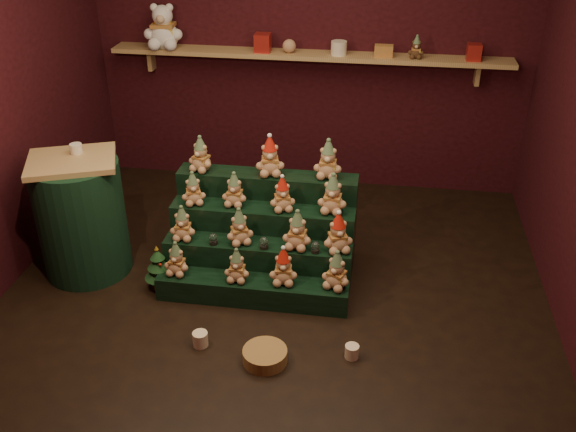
% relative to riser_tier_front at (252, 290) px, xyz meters
% --- Properties ---
extents(ground, '(4.00, 4.00, 0.00)m').
position_rel_riser_tier_front_xyz_m(ground, '(0.15, 0.08, -0.09)').
color(ground, black).
rests_on(ground, ground).
extents(back_wall, '(4.00, 0.10, 2.80)m').
position_rel_riser_tier_front_xyz_m(back_wall, '(0.15, 2.13, 1.31)').
color(back_wall, black).
rests_on(back_wall, ground).
extents(front_wall, '(4.00, 0.10, 2.80)m').
position_rel_riser_tier_front_xyz_m(front_wall, '(0.15, -1.97, 1.31)').
color(front_wall, black).
rests_on(front_wall, ground).
extents(back_shelf, '(3.60, 0.26, 0.24)m').
position_rel_riser_tier_front_xyz_m(back_shelf, '(0.15, 1.95, 1.20)').
color(back_shelf, tan).
rests_on(back_shelf, ground).
extents(riser_tier_front, '(1.40, 0.22, 0.18)m').
position_rel_riser_tier_front_xyz_m(riser_tier_front, '(0.00, 0.00, 0.00)').
color(riser_tier_front, black).
rests_on(riser_tier_front, ground).
extents(riser_tier_midfront, '(1.40, 0.22, 0.36)m').
position_rel_riser_tier_front_xyz_m(riser_tier_midfront, '(0.00, 0.22, 0.09)').
color(riser_tier_midfront, black).
rests_on(riser_tier_midfront, ground).
extents(riser_tier_midback, '(1.40, 0.22, 0.54)m').
position_rel_riser_tier_front_xyz_m(riser_tier_midback, '(0.00, 0.44, 0.18)').
color(riser_tier_midback, black).
rests_on(riser_tier_midback, ground).
extents(riser_tier_back, '(1.40, 0.22, 0.72)m').
position_rel_riser_tier_front_xyz_m(riser_tier_back, '(0.00, 0.66, 0.27)').
color(riser_tier_back, black).
rests_on(riser_tier_back, ground).
extents(teddy_0, '(0.20, 0.18, 0.26)m').
position_rel_riser_tier_front_xyz_m(teddy_0, '(-0.56, 0.01, 0.22)').
color(teddy_0, tan).
rests_on(teddy_0, riser_tier_front).
extents(teddy_1, '(0.18, 0.17, 0.25)m').
position_rel_riser_tier_front_xyz_m(teddy_1, '(-0.10, -0.01, 0.22)').
color(teddy_1, tan).
rests_on(teddy_1, riser_tier_front).
extents(teddy_2, '(0.22, 0.20, 0.28)m').
position_rel_riser_tier_front_xyz_m(teddy_2, '(0.23, 0.01, 0.23)').
color(teddy_2, tan).
rests_on(teddy_2, riser_tier_front).
extents(teddy_3, '(0.26, 0.25, 0.29)m').
position_rel_riser_tier_front_xyz_m(teddy_3, '(0.61, 0.01, 0.23)').
color(teddy_3, tan).
rests_on(teddy_3, riser_tier_front).
extents(teddy_4, '(0.20, 0.18, 0.26)m').
position_rel_riser_tier_front_xyz_m(teddy_4, '(-0.56, 0.20, 0.40)').
color(teddy_4, tan).
rests_on(teddy_4, riser_tier_midfront).
extents(teddy_5, '(0.26, 0.25, 0.28)m').
position_rel_riser_tier_front_xyz_m(teddy_5, '(-0.13, 0.21, 0.41)').
color(teddy_5, tan).
rests_on(teddy_5, riser_tier_midfront).
extents(teddy_6, '(0.23, 0.21, 0.30)m').
position_rel_riser_tier_front_xyz_m(teddy_6, '(0.30, 0.21, 0.42)').
color(teddy_6, tan).
rests_on(teddy_6, riser_tier_midfront).
extents(teddy_7, '(0.27, 0.26, 0.30)m').
position_rel_riser_tier_front_xyz_m(teddy_7, '(0.59, 0.21, 0.42)').
color(teddy_7, tan).
rests_on(teddy_7, riser_tier_midfront).
extents(teddy_8, '(0.23, 0.22, 0.25)m').
position_rel_riser_tier_front_xyz_m(teddy_8, '(-0.53, 0.43, 0.58)').
color(teddy_8, tan).
rests_on(teddy_8, riser_tier_midback).
extents(teddy_9, '(0.20, 0.18, 0.26)m').
position_rel_riser_tier_front_xyz_m(teddy_9, '(-0.21, 0.45, 0.58)').
color(teddy_9, tan).
rests_on(teddy_9, riser_tier_midback).
extents(teddy_10, '(0.23, 0.22, 0.26)m').
position_rel_riser_tier_front_xyz_m(teddy_10, '(0.15, 0.43, 0.58)').
color(teddy_10, tan).
rests_on(teddy_10, riser_tier_midback).
extents(teddy_11, '(0.23, 0.21, 0.30)m').
position_rel_riser_tier_front_xyz_m(teddy_11, '(0.52, 0.46, 0.60)').
color(teddy_11, tan).
rests_on(teddy_11, riser_tier_midback).
extents(teddy_12, '(0.24, 0.23, 0.28)m').
position_rel_riser_tier_front_xyz_m(teddy_12, '(-0.51, 0.64, 0.77)').
color(teddy_12, tan).
rests_on(teddy_12, riser_tier_back).
extents(teddy_13, '(0.25, 0.24, 0.31)m').
position_rel_riser_tier_front_xyz_m(teddy_13, '(0.02, 0.65, 0.78)').
color(teddy_13, tan).
rests_on(teddy_13, riser_tier_back).
extents(teddy_14, '(0.22, 0.20, 0.30)m').
position_rel_riser_tier_front_xyz_m(teddy_14, '(0.46, 0.67, 0.78)').
color(teddy_14, tan).
rests_on(teddy_14, riser_tier_back).
extents(snow_globe_a, '(0.07, 0.07, 0.09)m').
position_rel_riser_tier_front_xyz_m(snow_globe_a, '(-0.32, 0.16, 0.31)').
color(snow_globe_a, black).
rests_on(snow_globe_a, riser_tier_midfront).
extents(snow_globe_b, '(0.07, 0.07, 0.09)m').
position_rel_riser_tier_front_xyz_m(snow_globe_b, '(0.06, 0.16, 0.32)').
color(snow_globe_b, black).
rests_on(snow_globe_b, riser_tier_midfront).
extents(snow_globe_c, '(0.07, 0.07, 0.09)m').
position_rel_riser_tier_front_xyz_m(snow_globe_c, '(0.44, 0.16, 0.31)').
color(snow_globe_c, black).
rests_on(snow_globe_c, riser_tier_midfront).
extents(side_table, '(0.77, 0.71, 0.95)m').
position_rel_riser_tier_front_xyz_m(side_table, '(-1.36, 0.22, 0.38)').
color(side_table, tan).
rests_on(side_table, ground).
extents(table_ornament, '(0.09, 0.09, 0.07)m').
position_rel_riser_tier_front_xyz_m(table_ornament, '(-1.36, 0.32, 0.89)').
color(table_ornament, beige).
rests_on(table_ornament, side_table).
extents(mini_christmas_tree, '(0.22, 0.22, 0.37)m').
position_rel_riser_tier_front_xyz_m(mini_christmas_tree, '(-0.72, 0.05, 0.09)').
color(mini_christmas_tree, '#402E17').
rests_on(mini_christmas_tree, ground).
extents(mug_left, '(0.10, 0.10, 0.10)m').
position_rel_riser_tier_front_xyz_m(mug_left, '(-0.24, -0.54, -0.04)').
color(mug_left, beige).
rests_on(mug_left, ground).
extents(mug_right, '(0.09, 0.09, 0.09)m').
position_rel_riser_tier_front_xyz_m(mug_right, '(0.76, -0.50, -0.04)').
color(mug_right, beige).
rests_on(mug_right, ground).
extents(wicker_basket, '(0.36, 0.36, 0.09)m').
position_rel_riser_tier_front_xyz_m(wicker_basket, '(0.21, -0.63, -0.04)').
color(wicker_basket, '#A17A41').
rests_on(wicker_basket, ground).
extents(white_bear, '(0.38, 0.35, 0.50)m').
position_rel_riser_tier_front_xyz_m(white_bear, '(-1.17, 1.92, 1.48)').
color(white_bear, white).
rests_on(white_bear, back_shelf).
extents(brown_bear, '(0.14, 0.12, 0.19)m').
position_rel_riser_tier_front_xyz_m(brown_bear, '(1.09, 1.92, 1.33)').
color(brown_bear, '#4D3319').
rests_on(brown_bear, back_shelf).
extents(gift_tin_red_a, '(0.14, 0.14, 0.16)m').
position_rel_riser_tier_front_xyz_m(gift_tin_red_a, '(-0.26, 1.93, 1.31)').
color(gift_tin_red_a, '#A11F18').
rests_on(gift_tin_red_a, back_shelf).
extents(gift_tin_cream, '(0.14, 0.14, 0.12)m').
position_rel_riser_tier_front_xyz_m(gift_tin_cream, '(0.42, 1.93, 1.29)').
color(gift_tin_cream, beige).
rests_on(gift_tin_cream, back_shelf).
extents(gift_tin_red_b, '(0.12, 0.12, 0.14)m').
position_rel_riser_tier_front_xyz_m(gift_tin_red_b, '(1.58, 1.93, 1.30)').
color(gift_tin_red_b, '#A11F18').
rests_on(gift_tin_red_b, back_shelf).
extents(shelf_plush_ball, '(0.12, 0.12, 0.12)m').
position_rel_riser_tier_front_xyz_m(shelf_plush_ball, '(-0.02, 1.93, 1.29)').
color(shelf_plush_ball, tan).
rests_on(shelf_plush_ball, back_shelf).
extents(scarf_gift_box, '(0.16, 0.10, 0.10)m').
position_rel_riser_tier_front_xyz_m(scarf_gift_box, '(0.81, 1.93, 1.28)').
color(scarf_gift_box, orange).
rests_on(scarf_gift_box, back_shelf).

